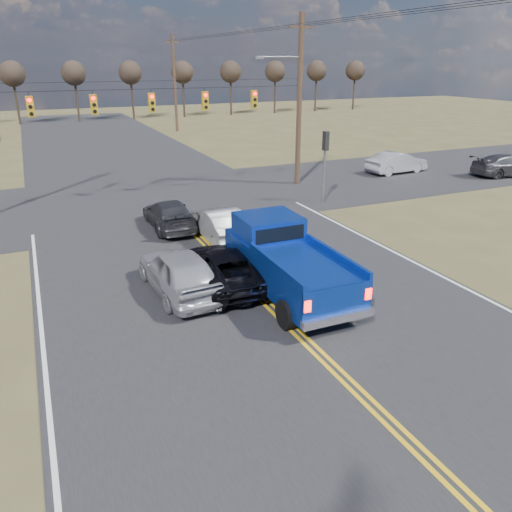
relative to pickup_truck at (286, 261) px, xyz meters
name	(u,v)px	position (x,y,z in m)	size (l,w,h in m)	color
ground	(322,358)	(-0.97, -4.05, -1.14)	(160.00, 160.00, 0.00)	brown
road_main	(203,242)	(-0.97, 5.95, -1.14)	(14.00, 120.00, 0.02)	#28282B
road_cross	(159,199)	(-0.97, 13.95, -1.14)	(120.00, 12.00, 0.02)	#28282B
signal_gantry	(162,107)	(-0.47, 13.73, 3.93)	(19.60, 4.83, 10.00)	#473323
utility_poles	(156,106)	(-0.97, 12.95, 4.09)	(19.60, 58.32, 10.00)	#473323
treeline	(121,87)	(-0.97, 22.91, 4.57)	(87.00, 117.80, 7.40)	#33261C
pickup_truck	(286,261)	(0.00, 0.00, 0.00)	(2.56, 6.27, 2.34)	black
silver_suv	(179,271)	(-3.31, 1.42, -0.35)	(1.86, 4.62, 1.58)	#ABADB4
black_suv	(222,267)	(-1.77, 1.45, -0.46)	(2.25, 4.87, 1.35)	black
white_car_queue	(220,224)	(-0.17, 5.95, -0.42)	(1.53, 4.38, 1.44)	silver
dgrey_car_queue	(169,214)	(-1.77, 8.50, -0.48)	(1.84, 4.53, 1.32)	#333438
cross_car_east_near	(397,162)	(16.01, 14.06, -0.40)	(4.50, 1.57, 1.48)	#B4B7BD
cross_car_east_far	(507,165)	(22.30, 10.21, -0.41)	(4.99, 2.03, 1.45)	#39383E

